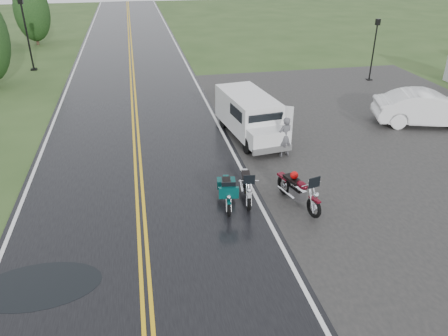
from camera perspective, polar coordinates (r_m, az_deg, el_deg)
name	(u,v)px	position (r m, az deg, el deg)	size (l,w,h in m)	color
ground	(143,239)	(12.92, -10.58, -9.08)	(120.00, 120.00, 0.00)	#2D471E
road	(135,118)	(21.83, -11.56, 6.44)	(8.00, 100.00, 0.04)	black
parking_pad	(396,140)	(20.31, 21.51, 3.43)	(14.00, 24.00, 0.03)	black
motorcycle_red	(315,200)	(13.50, 11.76, -4.15)	(0.81, 2.22, 1.31)	#560915
motorcycle_teal	(229,202)	(13.33, 0.63, -4.41)	(0.69, 1.90, 1.12)	#053E3C
motorcycle_silver	(249,195)	(13.63, 3.30, -3.58)	(0.72, 1.98, 1.17)	#A3A5AB
van_white	(248,132)	(17.32, 3.15, 4.72)	(1.79, 4.79, 1.88)	white
person_at_van	(285,137)	(17.31, 7.96, 3.97)	(0.59, 0.38, 1.61)	#515156
sedan_white	(428,109)	(22.37, 25.06, 7.00)	(1.66, 4.77, 1.57)	white
lamp_post_far_left	(27,34)	(32.29, -24.34, 15.64)	(0.40, 0.40, 4.71)	black
lamp_post_far_right	(374,50)	(28.76, 18.95, 14.35)	(0.32, 0.32, 3.71)	black
tree_left_far	(33,18)	(41.07, -23.67, 17.53)	(2.82, 2.82, 4.34)	#1E3D19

